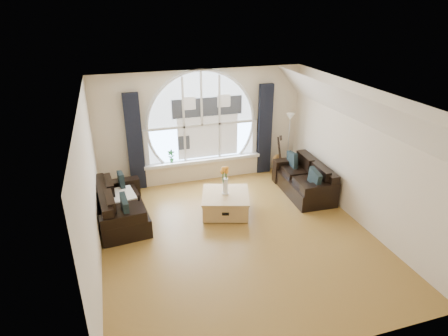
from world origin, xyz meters
TOP-DOWN VIEW (x-y plane):
  - ground at (0.00, 0.00)m, footprint 5.00×5.50m
  - ceiling at (0.00, 0.00)m, footprint 5.00×5.50m
  - wall_back at (0.00, 2.75)m, footprint 5.00×0.01m
  - wall_front at (0.00, -2.75)m, footprint 5.00×0.01m
  - wall_left at (-2.50, 0.00)m, footprint 0.01×5.50m
  - wall_right at (2.50, 0.00)m, footprint 0.01×5.50m
  - attic_slope at (2.20, 0.00)m, footprint 0.92×5.50m
  - arched_window at (0.00, 2.72)m, footprint 2.60×0.06m
  - window_sill at (0.00, 2.65)m, footprint 2.90×0.22m
  - window_frame at (0.00, 2.69)m, footprint 2.76×0.08m
  - neighbor_house at (0.15, 2.71)m, footprint 1.70×0.02m
  - curtain_left at (-1.60, 2.63)m, footprint 0.35×0.12m
  - curtain_right at (1.60, 2.63)m, footprint 0.35×0.12m
  - sofa_left at (-2.05, 1.22)m, footprint 1.00×1.76m
  - sofa_right at (2.02, 1.23)m, footprint 0.90×1.70m
  - coffee_chest at (0.04, 0.93)m, footprint 1.21×1.21m
  - throw_blanket at (-2.06, 1.36)m, footprint 0.65×0.65m
  - vase_flowers at (0.05, 0.96)m, footprint 0.24×0.24m
  - floor_lamp at (2.14, 2.34)m, footprint 0.24×0.24m
  - guitar at (1.92, 2.45)m, footprint 0.43×0.36m
  - potted_plant at (-0.79, 2.65)m, footprint 0.19×0.15m

SIDE VIEW (x-z plane):
  - ground at x=0.00m, z-range -0.01..0.01m
  - coffee_chest at x=0.04m, z-range 0.00..0.47m
  - sofa_left at x=-2.05m, z-range 0.02..0.78m
  - sofa_right at x=2.02m, z-range 0.03..0.77m
  - throw_blanket at x=-2.06m, z-range 0.45..0.55m
  - window_sill at x=0.00m, z-range 0.47..0.55m
  - guitar at x=1.92m, z-range 0.00..1.06m
  - potted_plant at x=-0.79m, z-range 0.55..0.87m
  - floor_lamp at x=2.14m, z-range 0.00..1.60m
  - vase_flowers at x=0.05m, z-range 0.47..1.17m
  - curtain_left at x=-1.60m, z-range 0.00..2.30m
  - curtain_right at x=1.60m, z-range 0.00..2.30m
  - wall_back at x=0.00m, z-range 0.00..2.70m
  - wall_front at x=0.00m, z-range 0.00..2.70m
  - wall_left at x=-2.50m, z-range 0.00..2.70m
  - wall_right at x=2.50m, z-range 0.00..2.70m
  - neighbor_house at x=0.15m, z-range 0.75..2.25m
  - arched_window at x=0.00m, z-range 0.55..2.70m
  - window_frame at x=0.00m, z-range 0.55..2.70m
  - attic_slope at x=2.20m, z-range 1.99..2.71m
  - ceiling at x=0.00m, z-range 2.70..2.71m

